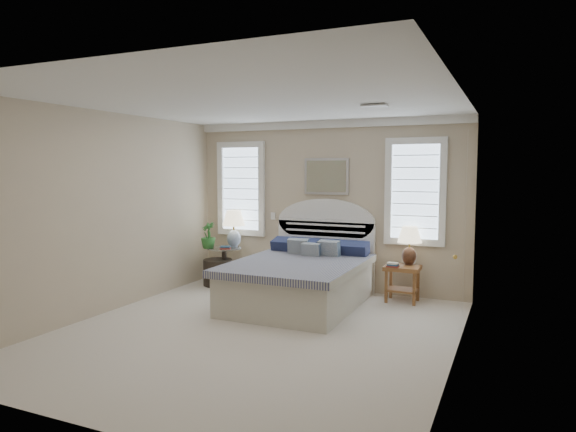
# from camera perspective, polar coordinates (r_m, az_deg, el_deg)

# --- Properties ---
(floor) EXTENTS (4.50, 5.00, 0.01)m
(floor) POSITION_cam_1_polar(r_m,az_deg,el_deg) (6.24, -3.70, -12.82)
(floor) COLOR beige
(floor) RESTS_ON ground
(ceiling) EXTENTS (4.50, 5.00, 0.01)m
(ceiling) POSITION_cam_1_polar(r_m,az_deg,el_deg) (5.99, -3.86, 12.59)
(ceiling) COLOR silver
(ceiling) RESTS_ON wall_back
(wall_back) EXTENTS (4.50, 0.02, 2.70)m
(wall_back) POSITION_cam_1_polar(r_m,az_deg,el_deg) (8.25, 4.33, 1.15)
(wall_back) COLOR #C7B395
(wall_back) RESTS_ON floor
(wall_left) EXTENTS (0.02, 5.00, 2.70)m
(wall_left) POSITION_cam_1_polar(r_m,az_deg,el_deg) (7.28, -19.64, 0.33)
(wall_left) COLOR #C7B395
(wall_left) RESTS_ON floor
(wall_right) EXTENTS (0.02, 5.00, 2.70)m
(wall_right) POSITION_cam_1_polar(r_m,az_deg,el_deg) (5.31, 18.26, -1.32)
(wall_right) COLOR #C7B395
(wall_right) RESTS_ON floor
(crown_molding) EXTENTS (4.50, 0.08, 0.12)m
(crown_molding) POSITION_cam_1_polar(r_m,az_deg,el_deg) (8.22, 4.30, 10.14)
(crown_molding) COLOR white
(crown_molding) RESTS_ON wall_back
(hvac_vent) EXTENTS (0.30, 0.20, 0.02)m
(hvac_vent) POSITION_cam_1_polar(r_m,az_deg,el_deg) (6.30, 9.61, 11.98)
(hvac_vent) COLOR #B2B2B2
(hvac_vent) RESTS_ON ceiling
(switch_plate) EXTENTS (0.08, 0.01, 0.12)m
(switch_plate) POSITION_cam_1_polar(r_m,az_deg,el_deg) (8.62, -1.67, 0.00)
(switch_plate) COLOR white
(switch_plate) RESTS_ON wall_back
(window_left) EXTENTS (0.90, 0.06, 1.60)m
(window_left) POSITION_cam_1_polar(r_m,az_deg,el_deg) (8.86, -5.20, 3.04)
(window_left) COLOR silver
(window_left) RESTS_ON wall_back
(window_right) EXTENTS (0.90, 0.06, 1.60)m
(window_right) POSITION_cam_1_polar(r_m,az_deg,el_deg) (7.86, 13.96, 2.64)
(window_right) COLOR silver
(window_right) RESTS_ON wall_back
(painting) EXTENTS (0.74, 0.04, 0.58)m
(painting) POSITION_cam_1_polar(r_m,az_deg,el_deg) (8.19, 4.26, 4.41)
(painting) COLOR silver
(painting) RESTS_ON wall_back
(closet_door) EXTENTS (0.02, 1.80, 2.40)m
(closet_door) POSITION_cam_1_polar(r_m,az_deg,el_deg) (6.51, 19.11, -1.51)
(closet_door) COLOR silver
(closet_door) RESTS_ON floor
(bed) EXTENTS (1.72, 2.28, 1.47)m
(bed) POSITION_cam_1_polar(r_m,az_deg,el_deg) (7.42, 1.55, -6.82)
(bed) COLOR #BCB6A5
(bed) RESTS_ON floor
(side_table_left) EXTENTS (0.56, 0.56, 0.63)m
(side_table_left) POSITION_cam_1_polar(r_m,az_deg,el_deg) (8.67, -7.10, -5.10)
(side_table_left) COLOR black
(side_table_left) RESTS_ON floor
(nightstand_right) EXTENTS (0.50, 0.40, 0.53)m
(nightstand_right) POSITION_cam_1_polar(r_m,az_deg,el_deg) (7.70, 12.59, -6.50)
(nightstand_right) COLOR brown
(nightstand_right) RESTS_ON floor
(floor_pot) EXTENTS (0.51, 0.51, 0.44)m
(floor_pot) POSITION_cam_1_polar(r_m,az_deg,el_deg) (8.69, -7.81, -6.21)
(floor_pot) COLOR black
(floor_pot) RESTS_ON floor
(lamp_left) EXTENTS (0.43, 0.43, 0.62)m
(lamp_left) POSITION_cam_1_polar(r_m,az_deg,el_deg) (8.67, -6.05, -0.93)
(lamp_left) COLOR silver
(lamp_left) RESTS_ON side_table_left
(lamp_right) EXTENTS (0.42, 0.42, 0.58)m
(lamp_right) POSITION_cam_1_polar(r_m,az_deg,el_deg) (7.74, 13.35, -2.74)
(lamp_right) COLOR black
(lamp_right) RESTS_ON nightstand_right
(potted_plant) EXTENTS (0.30, 0.30, 0.43)m
(potted_plant) POSITION_cam_1_polar(r_m,az_deg,el_deg) (8.56, -8.86, -2.14)
(potted_plant) COLOR #36742E
(potted_plant) RESTS_ON side_table_left
(books_left) EXTENTS (0.20, 0.17, 0.05)m
(books_left) POSITION_cam_1_polar(r_m,az_deg,el_deg) (8.49, -6.99, -3.50)
(books_left) COLOR maroon
(books_left) RESTS_ON side_table_left
(books_right) EXTENTS (0.16, 0.12, 0.07)m
(books_right) POSITION_cam_1_polar(r_m,az_deg,el_deg) (7.55, 11.57, -5.35)
(books_right) COLOR maroon
(books_right) RESTS_ON nightstand_right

